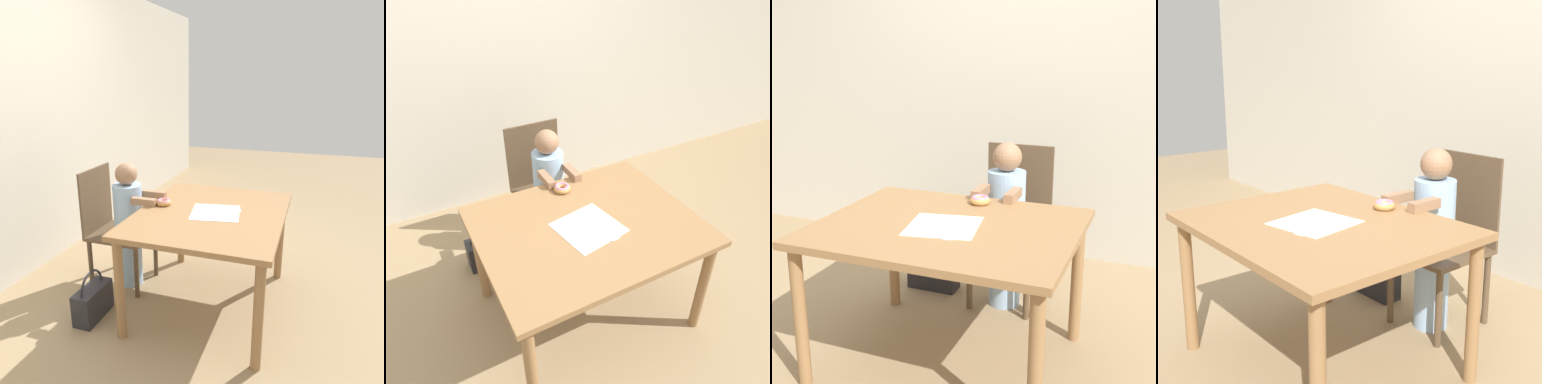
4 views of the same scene
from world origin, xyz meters
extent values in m
plane|color=#997F5B|center=(0.00, 0.00, 0.00)|extent=(12.00, 12.00, 0.00)
cube|color=beige|center=(0.00, 1.59, 1.25)|extent=(8.00, 0.05, 2.50)
cube|color=olive|center=(0.00, 0.00, 0.70)|extent=(1.20, 0.97, 0.03)
cylinder|color=olive|center=(-0.54, -0.43, 0.34)|extent=(0.06, 0.06, 0.68)
cylinder|color=olive|center=(0.54, -0.43, 0.34)|extent=(0.06, 0.06, 0.68)
cylinder|color=olive|center=(-0.54, 0.43, 0.34)|extent=(0.06, 0.06, 0.68)
cylinder|color=olive|center=(0.54, 0.43, 0.34)|extent=(0.06, 0.06, 0.68)
cube|color=brown|center=(0.07, 0.73, 0.42)|extent=(0.41, 0.46, 0.03)
cube|color=brown|center=(0.07, 0.95, 0.68)|extent=(0.41, 0.02, 0.49)
cylinder|color=brown|center=(-0.10, 0.54, 0.20)|extent=(0.04, 0.04, 0.41)
cylinder|color=brown|center=(0.24, 0.54, 0.20)|extent=(0.04, 0.04, 0.41)
cylinder|color=brown|center=(-0.10, 0.93, 0.20)|extent=(0.04, 0.04, 0.41)
cylinder|color=brown|center=(0.24, 0.93, 0.20)|extent=(0.04, 0.04, 0.41)
cylinder|color=#99BCE0|center=(0.07, 0.68, 0.22)|extent=(0.18, 0.18, 0.43)
cylinder|color=#99BCE0|center=(0.07, 0.68, 0.63)|extent=(0.22, 0.22, 0.39)
sphere|color=#997051|center=(0.07, 0.68, 0.91)|extent=(0.17, 0.17, 0.17)
cube|color=#997051|center=(-0.02, 0.50, 0.74)|extent=(0.05, 0.19, 0.05)
cube|color=#997051|center=(0.16, 0.50, 0.74)|extent=(0.05, 0.19, 0.05)
torus|color=tan|center=(0.03, 0.36, 0.73)|extent=(0.11, 0.11, 0.04)
torus|color=pink|center=(0.03, 0.36, 0.75)|extent=(0.09, 0.09, 0.02)
cube|color=white|center=(-0.01, -0.03, 0.72)|extent=(0.37, 0.37, 0.00)
cube|color=#232328|center=(-0.42, 0.72, 0.11)|extent=(0.31, 0.13, 0.22)
torus|color=#232328|center=(-0.42, 0.72, 0.22)|extent=(0.25, 0.02, 0.25)
cylinder|color=silver|center=(0.06, -0.12, 0.72)|extent=(0.14, 0.14, 0.01)
camera|label=1|loc=(-2.31, -0.65, 1.60)|focal=35.00mm
camera|label=2|loc=(-0.82, -1.40, 2.02)|focal=35.00mm
camera|label=3|loc=(0.94, -2.15, 1.53)|focal=50.00mm
camera|label=4|loc=(1.85, -1.37, 1.43)|focal=50.00mm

